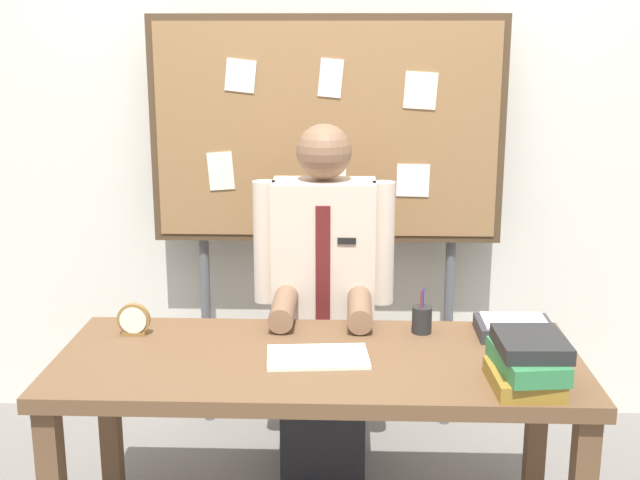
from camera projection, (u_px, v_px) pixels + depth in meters
back_wall at (328, 127)px, 3.69m from camera, size 6.40×0.08×2.70m
desk at (318, 381)px, 2.72m from camera, size 1.72×0.72×0.72m
person at (324, 315)px, 3.29m from camera, size 0.55×0.56×1.43m
bulletin_board at (327, 136)px, 3.50m from camera, size 1.50×0.09×1.84m
book_stack at (527, 362)px, 2.45m from camera, size 0.23×0.31×0.16m
open_notebook at (317, 357)px, 2.68m from camera, size 0.35×0.23×0.01m
desk_clock at (134, 321)px, 2.88m from camera, size 0.12×0.04×0.12m
pen_holder at (422, 319)px, 2.91m from camera, size 0.07×0.07×0.16m
paper_tray at (514, 328)px, 2.89m from camera, size 0.26×0.20×0.06m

